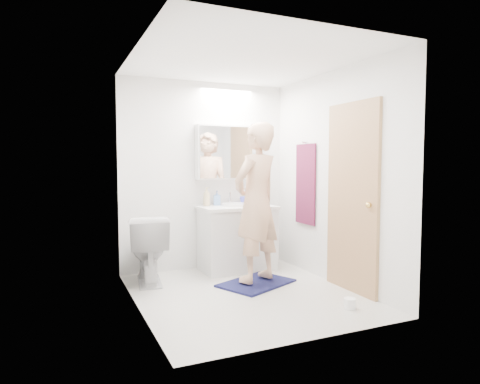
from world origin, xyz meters
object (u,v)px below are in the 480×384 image
person (256,202)px  toothbrush_cup (244,200)px  medicine_cabinet (229,153)px  toilet (148,248)px  toilet_paper_roll (350,304)px  vanity_cabinet (237,239)px  soap_bottle_b (217,198)px  soap_bottle_a (207,197)px

person → toothbrush_cup: person is taller
medicine_cabinet → toilet: medicine_cabinet is taller
toothbrush_cup → toilet_paper_roll: bearing=-83.5°
medicine_cabinet → toothbrush_cup: 0.66m
vanity_cabinet → toilet: 1.16m
medicine_cabinet → person: 1.07m
medicine_cabinet → toothbrush_cup: size_ratio=8.11×
vanity_cabinet → medicine_cabinet: (-0.02, 0.21, 1.11)m
person → toilet_paper_roll: bearing=88.4°
medicine_cabinet → toilet: bearing=-164.0°
soap_bottle_b → toothbrush_cup: bearing=-3.1°
person → soap_bottle_a: size_ratio=7.47×
toilet → toilet_paper_roll: toilet is taller
toothbrush_cup → toilet: bearing=-168.3°
vanity_cabinet → person: size_ratio=0.51×
medicine_cabinet → toilet_paper_roll: size_ratio=8.00×
soap_bottle_b → toothbrush_cup: (0.37, -0.02, -0.04)m
soap_bottle_b → toilet_paper_roll: (0.59, -1.95, -0.86)m
vanity_cabinet → toilet_paper_roll: bearing=-77.6°
person → soap_bottle_a: (-0.29, 0.84, 0.01)m
medicine_cabinet → soap_bottle_a: size_ratio=3.73×
medicine_cabinet → toilet_paper_roll: bearing=-78.3°
soap_bottle_a → soap_bottle_b: (0.15, 0.03, -0.02)m
toilet → toothbrush_cup: size_ratio=7.19×
vanity_cabinet → soap_bottle_a: 0.67m
medicine_cabinet → soap_bottle_b: medicine_cabinet is taller
soap_bottle_a → toothbrush_cup: size_ratio=2.18×
vanity_cabinet → toilet_paper_roll: (0.39, -1.77, -0.34)m
vanity_cabinet → toilet: (-1.15, -0.12, -0.00)m
toilet → soap_bottle_a: 1.01m
vanity_cabinet → soap_bottle_b: (-0.20, 0.18, 0.52)m
toothbrush_cup → soap_bottle_a: bearing=-178.9°
soap_bottle_b → toilet_paper_roll: bearing=-73.2°
toilet → soap_bottle_b: 1.13m
toilet → vanity_cabinet: bearing=-166.5°
person → medicine_cabinet: bearing=-117.0°
medicine_cabinet → soap_bottle_b: 0.61m
soap_bottle_b → person: bearing=-81.2°
vanity_cabinet → soap_bottle_a: (-0.35, 0.15, 0.55)m
medicine_cabinet → person: (-0.04, -0.90, -0.57)m
vanity_cabinet → person: bearing=-95.2°
medicine_cabinet → vanity_cabinet: bearing=-84.2°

